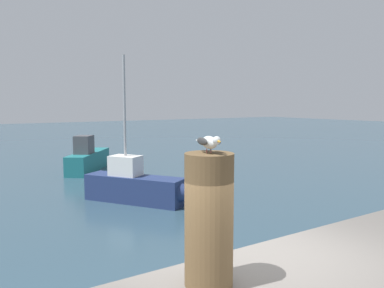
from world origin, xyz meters
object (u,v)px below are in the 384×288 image
(seagull, at_px, (210,142))
(boat_navy, at_px, (140,186))
(mooring_post, at_px, (209,220))
(boat_teal, at_px, (90,158))

(seagull, height_order, boat_navy, boat_navy)
(seagull, relative_size, boat_navy, 0.09)
(boat_navy, bearing_deg, mooring_post, -111.76)
(boat_teal, bearing_deg, boat_navy, -95.12)
(seagull, bearing_deg, boat_navy, 68.24)
(mooring_post, bearing_deg, boat_teal, 75.35)
(boat_navy, bearing_deg, seagull, -111.76)
(boat_teal, height_order, boat_navy, boat_navy)
(mooring_post, bearing_deg, seagull, -101.13)
(mooring_post, xyz_separation_m, seagull, (-0.00, -0.01, 0.63))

